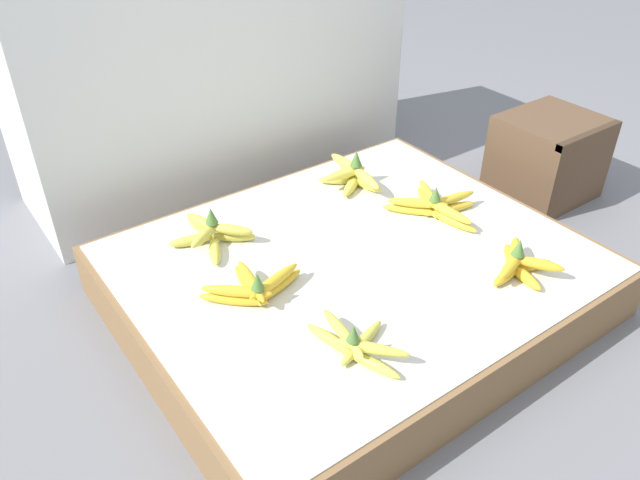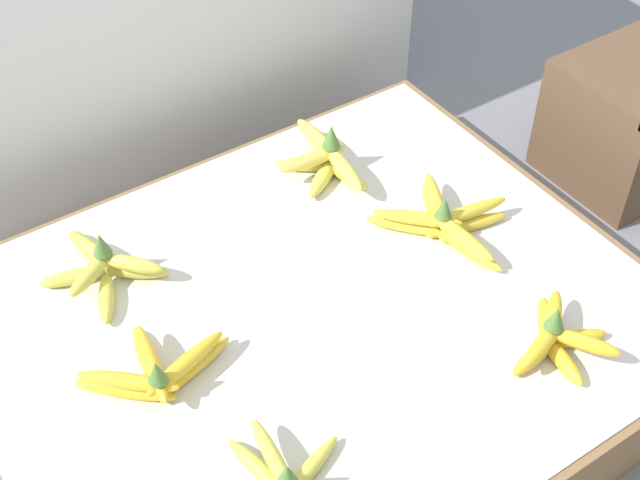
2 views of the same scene
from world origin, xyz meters
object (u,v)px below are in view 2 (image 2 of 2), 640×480
at_px(wooden_crate, 632,121).
at_px(banana_bunch_middle_left, 156,372).
at_px(banana_bunch_front_midleft, 556,338).
at_px(banana_bunch_middle_midleft, 444,221).
at_px(banana_bunch_back_midleft, 325,159).
at_px(banana_bunch_back_left, 102,267).

relative_size(wooden_crate, banana_bunch_middle_left, 1.18).
relative_size(banana_bunch_front_midleft, banana_bunch_middle_left, 0.75).
xyz_separation_m(banana_bunch_front_midleft, banana_bunch_middle_midleft, (0.03, 0.32, -0.00)).
distance_m(wooden_crate, banana_bunch_back_midleft, 0.71).
relative_size(wooden_crate, banana_bunch_back_midleft, 1.21).
height_order(banana_bunch_front_midleft, banana_bunch_back_midleft, banana_bunch_back_midleft).
height_order(wooden_crate, banana_bunch_front_midleft, wooden_crate).
distance_m(banana_bunch_middle_left, banana_bunch_middle_midleft, 0.61).
distance_m(wooden_crate, banana_bunch_back_left, 1.19).
distance_m(banana_bunch_middle_midleft, banana_bunch_back_left, 0.63).
distance_m(banana_bunch_middle_left, banana_bunch_back_midleft, 0.60).
xyz_separation_m(banana_bunch_front_midleft, banana_bunch_middle_left, (-0.58, 0.31, 0.00)).
height_order(wooden_crate, banana_bunch_back_left, wooden_crate).
bearing_deg(banana_bunch_back_left, banana_bunch_back_midleft, 3.14).
bearing_deg(banana_bunch_middle_midleft, banana_bunch_back_midleft, 107.20).
xyz_separation_m(wooden_crate, banana_bunch_back_midleft, (-0.67, 0.22, 0.05)).
xyz_separation_m(banana_bunch_middle_midleft, banana_bunch_back_midleft, (-0.09, 0.27, 0.00)).
relative_size(banana_bunch_front_midleft, banana_bunch_back_midleft, 0.77).
height_order(banana_bunch_front_midleft, banana_bunch_middle_midleft, banana_bunch_front_midleft).
relative_size(banana_bunch_middle_left, banana_bunch_middle_midleft, 0.95).
xyz_separation_m(wooden_crate, banana_bunch_front_midleft, (-0.62, -0.38, 0.04)).
distance_m(banana_bunch_middle_left, banana_bunch_back_left, 0.27).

